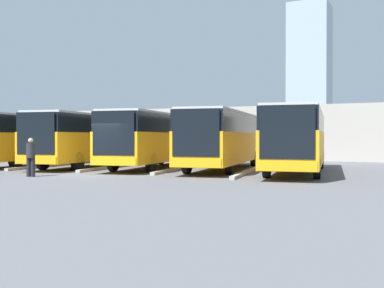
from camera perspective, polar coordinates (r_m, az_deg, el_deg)
The scene contains 13 objects.
ground_plane at distance 23.81m, azimuth -11.54°, elevation -3.62°, with size 600.00×600.00×0.00m, color #5B5B60.
bus_0 at distance 25.42m, azimuth 12.38°, elevation 0.74°, with size 4.19×12.20×3.24m.
curb_divider_0 at distance 24.33m, azimuth 6.50°, elevation -3.34°, with size 0.24×7.45×0.15m, color #9E9E99.
bus_1 at distance 27.34m, azimuth 3.84°, elevation 0.75°, with size 4.19×12.20×3.24m.
curb_divider_1 at distance 26.64m, azimuth -1.87°, elevation -2.98°, with size 0.24×7.45×0.15m, color #9E9E99.
bus_2 at distance 29.03m, azimuth -4.23°, elevation 0.75°, with size 4.19×12.20×3.24m.
curb_divider_2 at distance 28.71m, azimuth -9.72°, elevation -2.72°, with size 0.24×7.45×0.15m, color #9E9E99.
bus_3 at distance 30.86m, azimuth -11.79°, elevation 0.74°, with size 4.19×12.20×3.24m.
curb_divider_3 at distance 30.89m, azimuth -16.97°, elevation -2.50°, with size 0.24×7.45×0.15m, color #9E9E99.
bus_4 at distance 33.46m, azimuth -17.95°, elevation 0.72°, with size 4.19×12.20×3.24m.
pedestrian at distance 23.50m, azimuth -18.57°, elevation -1.35°, with size 0.47×0.47×1.80m.
station_building at distance 46.04m, azimuth 6.88°, elevation 1.26°, with size 41.31×14.89×4.40m.
office_tower at distance 238.10m, azimuth 13.76°, elevation 8.29°, with size 18.56×18.56×67.44m.
Camera 1 is at (-14.00, 19.17, 1.81)m, focal length 45.00 mm.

